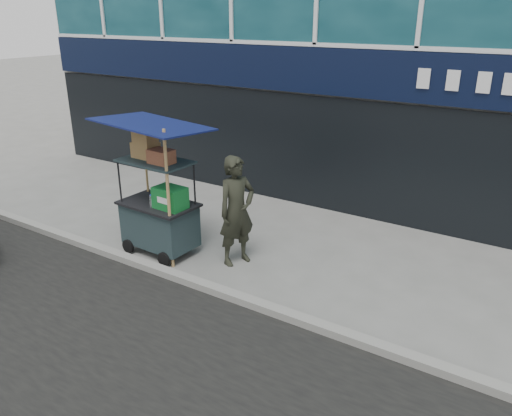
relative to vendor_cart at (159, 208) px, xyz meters
The scene contains 4 objects.
ground 1.49m from the vendor_cart, 20.26° to the right, with size 80.00×80.00×0.00m, color slate.
curb 1.53m from the vendor_cart, 28.47° to the right, with size 80.00×0.18×0.12m, color gray.
vendor_cart is the anchor object (origin of this frame).
vendor_man 1.42m from the vendor_cart, 16.93° to the left, with size 0.68×0.45×1.87m, color black.
Camera 1 is at (4.60, -5.42, 4.01)m, focal length 35.00 mm.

